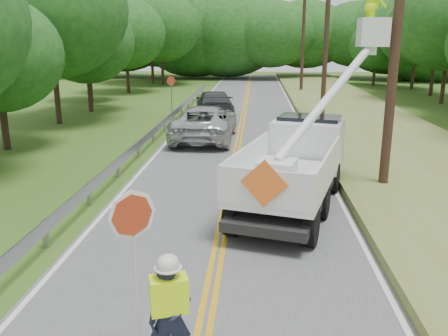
{
  "coord_description": "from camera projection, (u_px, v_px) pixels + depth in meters",
  "views": [
    {
      "loc": [
        0.82,
        -6.08,
        4.78
      ],
      "look_at": [
        0.0,
        6.0,
        1.5
      ],
      "focal_mm": 37.95,
      "sensor_mm": 36.0,
      "label": 1
    }
  ],
  "objects": [
    {
      "name": "road",
      "position": [
        236.0,
        153.0,
        20.64
      ],
      "size": [
        7.2,
        96.0,
        0.03
      ],
      "color": "#4F4F52",
      "rests_on": "ground"
    },
    {
      "name": "guardrail",
      "position": [
        150.0,
        136.0,
        21.63
      ],
      "size": [
        0.18,
        48.0,
        0.77
      ],
      "color": "gray",
      "rests_on": "ground"
    },
    {
      "name": "utility_poles",
      "position": [
        348.0,
        29.0,
        21.84
      ],
      "size": [
        1.6,
        43.3,
        10.0
      ],
      "color": "black",
      "rests_on": "ground"
    },
    {
      "name": "tall_grass_verge",
      "position": [
        403.0,
        153.0,
        20.14
      ],
      "size": [
        7.0,
        96.0,
        0.3
      ],
      "primitive_type": "cube",
      "color": "olive",
      "rests_on": "ground"
    },
    {
      "name": "treeline_left",
      "position": [
        108.0,
        23.0,
        36.01
      ],
      "size": [
        10.78,
        53.92,
        11.82
      ],
      "color": "#332319",
      "rests_on": "ground"
    },
    {
      "name": "treeline_horizon",
      "position": [
        267.0,
        34.0,
        59.54
      ],
      "size": [
        57.16,
        14.77,
        12.1
      ],
      "color": "#17431B",
      "rests_on": "ground"
    },
    {
      "name": "flagger",
      "position": [
        169.0,
        310.0,
        6.79
      ],
      "size": [
        1.08,
        0.62,
        2.84
      ],
      "color": "#191E33",
      "rests_on": "road"
    },
    {
      "name": "bucket_truck",
      "position": [
        305.0,
        150.0,
        14.46
      ],
      "size": [
        4.77,
        7.05,
        6.6
      ],
      "color": "black",
      "rests_on": "road"
    },
    {
      "name": "suv_silver",
      "position": [
        205.0,
        123.0,
        23.18
      ],
      "size": [
        2.95,
        6.17,
        1.7
      ],
      "primitive_type": "imported",
      "rotation": [
        0.0,
        0.0,
        3.12
      ],
      "color": "#BBBDC2",
      "rests_on": "road"
    },
    {
      "name": "suv_darkgrey",
      "position": [
        214.0,
        104.0,
        30.31
      ],
      "size": [
        3.04,
        5.91,
        1.64
      ],
      "primitive_type": "imported",
      "rotation": [
        0.0,
        0.0,
        3.28
      ],
      "color": "#383C40",
      "rests_on": "road"
    },
    {
      "name": "stop_sign_permanent",
      "position": [
        171.0,
        91.0,
        28.95
      ],
      "size": [
        0.49,
        0.32,
        2.66
      ],
      "color": "gray",
      "rests_on": "ground"
    }
  ]
}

